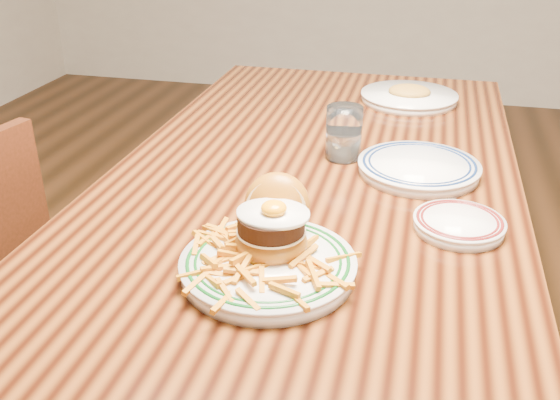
# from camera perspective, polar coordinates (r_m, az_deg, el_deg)

# --- Properties ---
(table) EXTENTS (0.85, 1.60, 0.75)m
(table) POSITION_cam_1_polar(r_m,az_deg,el_deg) (1.37, 3.02, -0.72)
(table) COLOR black
(table) RESTS_ON floor
(main_plate) EXTENTS (0.28, 0.29, 0.13)m
(main_plate) POSITION_cam_1_polar(r_m,az_deg,el_deg) (0.97, -0.96, -4.48)
(main_plate) COLOR white
(main_plate) RESTS_ON table
(side_plate) EXTENTS (0.16, 0.17, 0.02)m
(side_plate) POSITION_cam_1_polar(r_m,az_deg,el_deg) (1.14, 16.05, -2.05)
(side_plate) COLOR white
(side_plate) RESTS_ON table
(rear_plate) EXTENTS (0.25, 0.25, 0.03)m
(rear_plate) POSITION_cam_1_polar(r_m,az_deg,el_deg) (1.34, 12.57, 2.98)
(rear_plate) COLOR white
(rear_plate) RESTS_ON table
(water_glass) EXTENTS (0.08, 0.08, 0.12)m
(water_glass) POSITION_cam_1_polar(r_m,az_deg,el_deg) (1.38, 5.85, 5.85)
(water_glass) COLOR white
(water_glass) RESTS_ON table
(far_plate) EXTENTS (0.27, 0.27, 0.05)m
(far_plate) POSITION_cam_1_polar(r_m,az_deg,el_deg) (1.80, 11.71, 9.26)
(far_plate) COLOR white
(far_plate) RESTS_ON table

